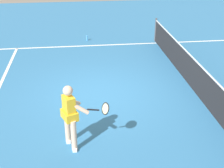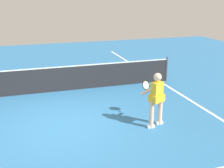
% 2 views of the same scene
% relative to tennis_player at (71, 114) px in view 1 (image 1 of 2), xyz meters
% --- Properties ---
extents(ground_plane, '(28.57, 28.57, 0.00)m').
position_rel_tennis_player_xyz_m(ground_plane, '(-2.48, 0.74, -0.85)').
color(ground_plane, teal).
extents(sideline_left_marking, '(0.10, 19.98, 0.01)m').
position_rel_tennis_player_xyz_m(sideline_left_marking, '(-7.03, 0.74, -0.84)').
color(sideline_left_marking, white).
rests_on(sideline_left_marking, ground).
extents(court_net, '(9.77, 0.08, 1.05)m').
position_rel_tennis_player_xyz_m(court_net, '(-2.48, 3.79, -0.35)').
color(court_net, '#4C4C51').
rests_on(court_net, ground).
extents(tennis_player, '(0.67, 1.11, 1.55)m').
position_rel_tennis_player_xyz_m(tennis_player, '(0.00, 0.00, 0.00)').
color(tennis_player, beige).
rests_on(tennis_player, ground).
extents(water_bottle, '(0.07, 0.07, 0.24)m').
position_rel_tennis_player_xyz_m(water_bottle, '(-7.78, 0.71, -0.73)').
color(water_bottle, '#4C9EE5').
rests_on(water_bottle, ground).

